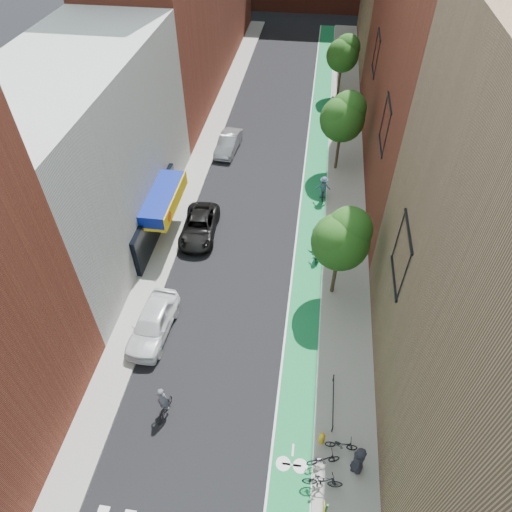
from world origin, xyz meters
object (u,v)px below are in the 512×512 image
at_px(parked_car_silver, 228,143).
at_px(cyclist_lane_far, 323,190).
at_px(cyclist_lane_near, 318,249).
at_px(cyclist_lead, 164,405).
at_px(parked_car_black, 199,226).
at_px(fire_hydrant, 322,438).
at_px(parked_car_white, 153,323).
at_px(cyclist_lane_mid, 319,235).
at_px(pedestrian, 359,460).

distance_m(parked_car_silver, cyclist_lane_far, 10.51).
distance_m(cyclist_lane_near, cyclist_lane_far, 6.50).
bearing_deg(cyclist_lead, parked_car_silver, -77.62).
xyz_separation_m(parked_car_black, cyclist_lane_near, (8.46, -1.21, 0.08)).
height_order(cyclist_lead, cyclist_lane_far, cyclist_lead).
distance_m(cyclist_lead, fire_hydrant, 7.90).
bearing_deg(parked_car_white, parked_car_silver, 91.27).
xyz_separation_m(parked_car_white, cyclist_lane_far, (9.25, 14.10, 0.09)).
bearing_deg(cyclist_lane_near, fire_hydrant, 99.59).
relative_size(cyclist_lead, cyclist_lane_mid, 1.01).
bearing_deg(cyclist_lane_mid, cyclist_lead, 53.09).
xyz_separation_m(cyclist_lane_near, pedestrian, (2.41, -13.84, 0.28)).
bearing_deg(cyclist_lane_far, parked_car_silver, -38.82).
relative_size(cyclist_lane_far, fire_hydrant, 2.53).
xyz_separation_m(parked_car_white, cyclist_lane_mid, (9.18, 8.95, -0.03)).
height_order(parked_car_black, cyclist_lane_mid, cyclist_lane_mid).
distance_m(parked_car_white, fire_hydrant, 11.21).
bearing_deg(cyclist_lead, parked_car_white, -57.60).
bearing_deg(cyclist_lane_near, parked_car_white, 45.96).
bearing_deg(parked_car_silver, cyclist_lane_far, -30.60).
distance_m(cyclist_lane_mid, cyclist_lane_far, 5.15).
bearing_deg(parked_car_white, pedestrian, -25.16).
relative_size(cyclist_lane_near, cyclist_lane_mid, 0.92).
relative_size(cyclist_lane_near, pedestrian, 1.04).
height_order(parked_car_silver, pedestrian, pedestrian).
distance_m(parked_car_white, cyclist_lane_far, 16.86).
bearing_deg(fire_hydrant, parked_car_white, 152.07).
distance_m(parked_car_silver, cyclist_lane_near, 15.16).
bearing_deg(fire_hydrant, parked_car_silver, 109.91).
xyz_separation_m(cyclist_lane_near, cyclist_lane_far, (0.11, 6.50, 0.14)).
xyz_separation_m(parked_car_black, cyclist_lane_mid, (8.50, 0.13, 0.10)).
bearing_deg(cyclist_lead, parked_car_black, -75.04).
bearing_deg(pedestrian, cyclist_lane_mid, -163.19).
relative_size(pedestrian, fire_hydrant, 2.25).
height_order(parked_car_black, cyclist_lane_far, cyclist_lane_far).
height_order(cyclist_lane_near, pedestrian, pedestrian).
bearing_deg(parked_car_black, cyclist_lead, -87.39).
relative_size(cyclist_lane_near, cyclist_lane_far, 0.93).
height_order(cyclist_lane_mid, cyclist_lane_far, cyclist_lane_mid).
xyz_separation_m(parked_car_silver, cyclist_lane_mid, (8.49, -11.24, 0.07)).
height_order(parked_car_black, pedestrian, pedestrian).
bearing_deg(cyclist_lane_mid, parked_car_white, 34.98).
xyz_separation_m(parked_car_white, parked_car_silver, (0.69, 20.19, -0.10)).
relative_size(parked_car_black, cyclist_lane_mid, 2.43).
height_order(cyclist_lane_far, fire_hydrant, cyclist_lane_far).
distance_m(parked_car_silver, fire_hydrant, 27.06).
bearing_deg(parked_car_silver, parked_car_black, -85.19).
distance_m(parked_car_black, cyclist_lane_near, 8.54).
distance_m(parked_car_black, fire_hydrant, 16.82).
relative_size(parked_car_silver, cyclist_lane_mid, 2.14).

